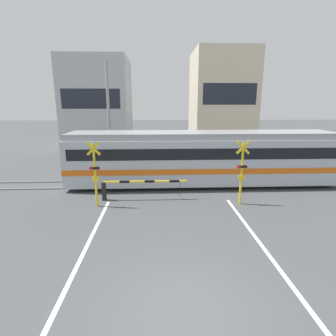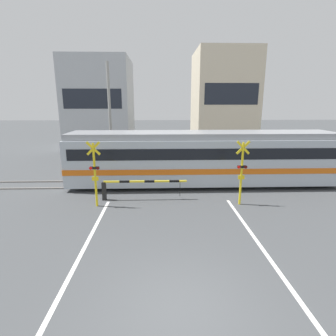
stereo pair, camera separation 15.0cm
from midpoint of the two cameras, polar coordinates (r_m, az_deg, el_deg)
The scene contains 13 objects.
ground_plane at distance 7.34m, azimuth 3.13°, elevation -28.63°, with size 160.00×160.00×0.00m, color #444749.
rail_track_near at distance 15.97m, azimuth 0.09°, elevation -4.17°, with size 50.00×0.10×0.08m.
rail_track_far at distance 17.34m, azimuth -0.08°, elevation -2.71°, with size 50.00×0.10×0.08m.
road_stripe_left at distance 9.07m, azimuth -19.49°, elevation -20.12°, with size 0.14×11.51×0.01m.
road_stripe_right at distance 9.43m, azimuth 22.60°, elevation -19.00°, with size 0.14×11.51×0.01m.
commuter_train at distance 16.45m, azimuth 7.68°, elevation 2.46°, with size 16.30×3.06×3.31m.
crossing_barrier_near at distance 13.94m, azimuth -8.26°, elevation -3.81°, with size 4.46×0.20×1.05m.
crossing_barrier_far at distance 19.28m, azimuth 5.95°, elevation 1.17°, with size 4.46×0.20×1.05m.
crossing_signal_left at distance 13.11m, azimuth -15.33°, elevation -0.68°, with size 0.68×0.15×3.25m.
crossing_signal_right at distance 13.40m, azimuth 16.05°, elevation -0.43°, with size 0.68×0.15×3.25m.
building_left_of_street at distance 32.45m, azimuth -14.37°, elevation 13.39°, with size 7.15×7.37×9.99m.
building_right_of_street at distance 32.65m, azimuth 12.00°, elevation 14.30°, with size 6.75×7.37×10.89m.
utility_pole_streetside at distance 21.50m, azimuth -12.33°, elevation 11.02°, with size 0.22×0.22×8.10m.
Camera 2 is at (-0.46, -5.40, 4.94)m, focal length 28.00 mm.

